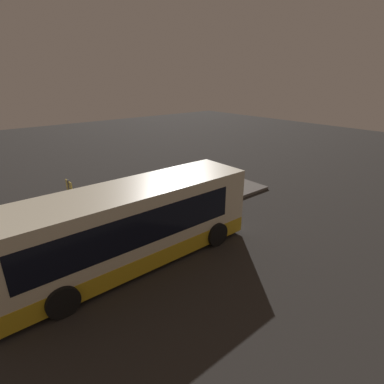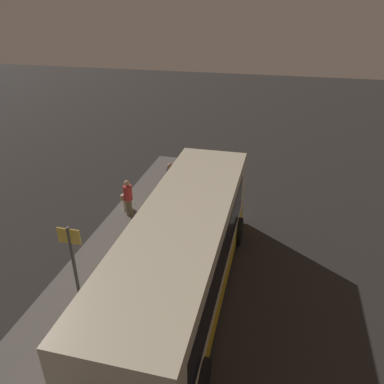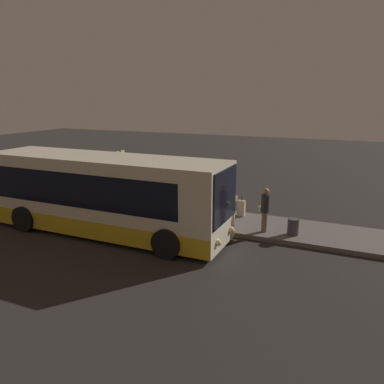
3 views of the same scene
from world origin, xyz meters
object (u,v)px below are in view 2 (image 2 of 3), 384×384
Objects in this scene: passenger_boarding at (170,179)px; passenger_waiting at (128,197)px; suitcase at (127,202)px; trash_bin at (175,182)px; bus_lead at (183,259)px; sign_post at (73,258)px.

passenger_boarding is 2.28m from passenger_waiting.
trash_bin is at bearing -30.08° from suitcase.
sign_post is (-1.17, 2.97, 0.36)m from bus_lead.
suitcase is 2.93m from trash_bin.
passenger_boarding is 2.22m from suitcase.
sign_post reaches higher than trash_bin.
passenger_waiting is 0.59× the size of sign_post.
suitcase reaches higher than trash_bin.
suitcase is at bearing 49.57° from passenger_waiting.
sign_post is at bearing 175.72° from trash_bin.
sign_post is at bearing -154.27° from passenger_waiting.
trash_bin is (8.36, -0.63, -1.42)m from sign_post.
trash_bin is at bearing -4.28° from sign_post.
bus_lead is 10.80× the size of suitcase.
suitcase is at bearing 149.92° from trash_bin.
sign_post is 8.50m from trash_bin.
bus_lead reaches higher than passenger_boarding.
passenger_boarding is 1.31m from trash_bin.
bus_lead is 6.25× the size of passenger_waiting.
passenger_boarding is at bearing -174.36° from trash_bin.
passenger_boarding is 1.87× the size of suitcase.
passenger_waiting is (-1.86, 1.32, -0.11)m from passenger_boarding.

